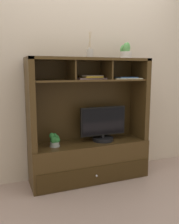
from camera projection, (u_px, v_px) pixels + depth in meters
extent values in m
cube|color=#AA9289|center=(90.00, 179.00, 3.00)|extent=(6.00, 6.00, 0.02)
cube|color=beige|center=(82.00, 62.00, 2.98)|extent=(6.00, 0.02, 2.80)
cube|color=#3F2C14|center=(90.00, 160.00, 2.96)|extent=(1.40, 0.41, 0.46)
cube|color=#31220D|center=(96.00, 175.00, 2.79)|extent=(1.35, 0.01, 0.21)
sphere|color=silver|center=(97.00, 176.00, 2.78)|extent=(0.02, 0.02, 0.02)
cube|color=#3F2C14|center=(30.00, 104.00, 2.60)|extent=(0.06, 0.38, 0.98)
cube|color=#3F2C14|center=(139.00, 99.00, 3.09)|extent=(0.06, 0.38, 0.98)
cube|color=#31220D|center=(84.00, 101.00, 3.01)|extent=(1.34, 0.02, 0.95)
cube|color=#3F2C14|center=(90.00, 59.00, 2.76)|extent=(1.40, 0.38, 0.03)
cube|color=#3F2C14|center=(90.00, 80.00, 2.80)|extent=(1.28, 0.34, 0.02)
cube|color=#3F2C14|center=(71.00, 70.00, 2.71)|extent=(0.02, 0.32, 0.21)
cube|color=#3F2C14|center=(107.00, 70.00, 2.86)|extent=(0.02, 0.32, 0.21)
cylinder|color=black|center=(103.00, 139.00, 2.98)|extent=(0.25, 0.25, 0.04)
cylinder|color=black|center=(103.00, 136.00, 2.98)|extent=(0.04, 0.04, 0.03)
cube|color=black|center=(103.00, 121.00, 2.95)|extent=(0.57, 0.03, 0.34)
cube|color=black|center=(104.00, 121.00, 2.93)|extent=(0.54, 0.00, 0.31)
cylinder|color=#909997|center=(55.00, 144.00, 2.76)|extent=(0.10, 0.10, 0.05)
cylinder|color=#909997|center=(55.00, 146.00, 2.76)|extent=(0.11, 0.11, 0.01)
ellipsoid|color=#25692E|center=(56.00, 139.00, 2.76)|extent=(0.07, 0.04, 0.10)
ellipsoid|color=#25692E|center=(55.00, 137.00, 2.76)|extent=(0.05, 0.05, 0.09)
ellipsoid|color=#25692E|center=(52.00, 140.00, 2.76)|extent=(0.05, 0.07, 0.12)
ellipsoid|color=#25692E|center=(52.00, 136.00, 2.72)|extent=(0.06, 0.06, 0.07)
ellipsoid|color=#25692E|center=(54.00, 140.00, 2.71)|extent=(0.07, 0.05, 0.08)
ellipsoid|color=#25692E|center=(57.00, 140.00, 2.73)|extent=(0.07, 0.04, 0.06)
cube|color=gray|center=(90.00, 78.00, 2.84)|extent=(0.36, 0.24, 0.02)
cube|color=gold|center=(91.00, 77.00, 2.84)|extent=(0.23, 0.24, 0.02)
cube|color=gray|center=(91.00, 76.00, 2.85)|extent=(0.27, 0.24, 0.01)
cube|color=beige|center=(126.00, 78.00, 2.93)|extent=(0.35, 0.26, 0.01)
cube|color=#32538A|center=(126.00, 77.00, 2.94)|extent=(0.24, 0.20, 0.01)
cylinder|color=#B7B0AA|center=(90.00, 54.00, 2.74)|extent=(0.07, 0.07, 0.09)
cylinder|color=#B7B0AA|center=(90.00, 48.00, 2.73)|extent=(0.03, 0.03, 0.02)
cylinder|color=tan|center=(90.00, 40.00, 2.72)|extent=(0.00, 0.04, 0.19)
cylinder|color=tan|center=(90.00, 40.00, 2.72)|extent=(0.05, 0.00, 0.19)
cylinder|color=tan|center=(89.00, 40.00, 2.72)|extent=(0.00, 0.05, 0.19)
cylinder|color=tan|center=(90.00, 40.00, 2.72)|extent=(0.02, 0.00, 0.19)
cylinder|color=beige|center=(126.00, 55.00, 2.91)|extent=(0.14, 0.14, 0.08)
cylinder|color=beige|center=(126.00, 58.00, 2.91)|extent=(0.16, 0.16, 0.01)
ellipsoid|color=#559C51|center=(127.00, 48.00, 2.90)|extent=(0.07, 0.05, 0.12)
ellipsoid|color=#559C51|center=(123.00, 49.00, 2.91)|extent=(0.08, 0.05, 0.10)
ellipsoid|color=#559C51|center=(126.00, 48.00, 2.86)|extent=(0.06, 0.06, 0.13)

